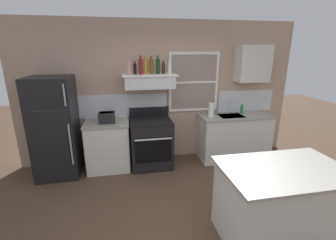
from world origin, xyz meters
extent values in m
plane|color=#4C3828|center=(0.00, 0.00, 0.00)|extent=(16.00, 16.00, 0.00)
cube|color=tan|center=(0.00, 2.23, 1.35)|extent=(5.40, 0.06, 2.70)
cube|color=silver|center=(-1.15, 2.19, 1.13)|extent=(2.50, 0.02, 0.44)
cube|color=silver|center=(1.80, 2.19, 1.13)|extent=(1.20, 0.02, 0.44)
cube|color=white|center=(0.65, 2.18, 1.55)|extent=(1.00, 0.04, 1.15)
cube|color=gray|center=(0.65, 2.17, 1.55)|extent=(0.90, 0.01, 1.05)
cube|color=white|center=(0.65, 2.16, 1.55)|extent=(0.90, 0.02, 0.04)
cube|color=black|center=(-1.90, 1.84, 0.87)|extent=(0.70, 0.68, 1.75)
cube|color=#333333|center=(-1.90, 1.50, 1.26)|extent=(0.69, 0.00, 0.01)
cylinder|color=#A5A8AD|center=(-1.60, 1.47, 0.69)|extent=(0.02, 0.02, 0.69)
cylinder|color=#A5A8AD|center=(-1.60, 1.47, 1.50)|extent=(0.02, 0.02, 0.34)
cube|color=silver|center=(-1.05, 1.90, 0.44)|extent=(0.76, 0.60, 0.88)
cube|color=#9E998E|center=(-1.05, 1.90, 0.90)|extent=(0.79, 0.63, 0.03)
cube|color=black|center=(-1.03, 1.86, 1.01)|extent=(0.28, 0.20, 0.19)
cube|color=black|center=(-1.03, 1.86, 1.09)|extent=(0.24, 0.16, 0.01)
cube|color=black|center=(-1.18, 1.86, 1.04)|extent=(0.02, 0.03, 0.02)
cube|color=black|center=(-0.25, 1.86, 0.43)|extent=(0.76, 0.64, 0.87)
cube|color=black|center=(-0.25, 1.86, 0.89)|extent=(0.76, 0.64, 0.04)
cube|color=black|center=(-0.25, 2.15, 1.00)|extent=(0.76, 0.06, 0.18)
cube|color=black|center=(-0.25, 1.54, 0.42)|extent=(0.65, 0.01, 0.40)
cylinder|color=silver|center=(-0.25, 1.50, 0.67)|extent=(0.65, 0.03, 0.03)
cube|color=silver|center=(-0.25, 1.96, 1.61)|extent=(0.88, 0.48, 0.22)
cube|color=#262628|center=(-0.25, 1.74, 1.53)|extent=(0.75, 0.02, 0.04)
cube|color=white|center=(-0.25, 1.96, 1.73)|extent=(0.96, 0.52, 0.02)
cylinder|color=#C67F84|center=(-0.60, 1.90, 1.86)|extent=(0.07, 0.07, 0.23)
cylinder|color=#C67F84|center=(-0.60, 1.90, 2.01)|extent=(0.03, 0.03, 0.06)
cylinder|color=black|center=(-0.50, 1.95, 1.84)|extent=(0.06, 0.06, 0.18)
cylinder|color=black|center=(-0.50, 1.95, 1.95)|extent=(0.02, 0.02, 0.05)
cylinder|color=maroon|center=(-0.40, 1.91, 1.87)|extent=(0.07, 0.07, 0.26)
cylinder|color=maroon|center=(-0.40, 1.91, 2.04)|extent=(0.03, 0.03, 0.06)
cylinder|color=#B29333|center=(-0.31, 2.02, 1.87)|extent=(0.08, 0.08, 0.25)
cylinder|color=#B29333|center=(-0.31, 2.02, 2.03)|extent=(0.03, 0.03, 0.06)
cylinder|color=brown|center=(-0.21, 1.96, 1.87)|extent=(0.07, 0.07, 0.25)
cylinder|color=brown|center=(-0.21, 1.96, 2.03)|extent=(0.03, 0.03, 0.06)
cylinder|color=#143819|center=(-0.09, 1.98, 1.87)|extent=(0.07, 0.07, 0.26)
cylinder|color=#143819|center=(-0.09, 1.98, 2.03)|extent=(0.03, 0.03, 0.06)
cylinder|color=#381E0F|center=(0.01, 1.96, 1.84)|extent=(0.06, 0.06, 0.19)
cylinder|color=#381E0F|center=(0.01, 1.96, 1.95)|extent=(0.03, 0.03, 0.05)
cylinder|color=silver|center=(0.12, 1.91, 1.86)|extent=(0.06, 0.06, 0.24)
cylinder|color=silver|center=(0.12, 1.91, 2.01)|extent=(0.03, 0.03, 0.06)
cube|color=silver|center=(1.45, 1.90, 0.44)|extent=(1.40, 0.60, 0.88)
cube|color=#9E998E|center=(1.45, 1.90, 0.90)|extent=(1.43, 0.63, 0.03)
cube|color=#B7BABC|center=(1.35, 1.88, 0.90)|extent=(0.48, 0.36, 0.01)
cylinder|color=silver|center=(1.35, 2.02, 1.05)|extent=(0.03, 0.03, 0.28)
cylinder|color=silver|center=(1.35, 1.94, 1.17)|extent=(0.02, 0.16, 0.02)
cylinder|color=white|center=(0.94, 1.90, 1.04)|extent=(0.11, 0.11, 0.27)
cylinder|color=#268C3F|center=(1.63, 2.00, 1.00)|extent=(0.06, 0.06, 0.18)
cube|color=silver|center=(1.00, -0.24, 0.44)|extent=(1.32, 0.82, 0.88)
cube|color=#9E998E|center=(1.00, -0.24, 0.90)|extent=(1.40, 0.90, 0.03)
cube|color=silver|center=(1.80, 2.04, 1.90)|extent=(0.64, 0.32, 0.70)
camera|label=1|loc=(-0.70, -2.26, 2.16)|focal=25.01mm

